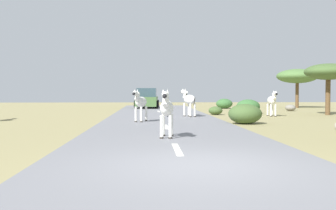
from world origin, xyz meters
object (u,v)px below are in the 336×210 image
zebra_1 (189,100)px  rock_3 (290,108)px  bush_1 (245,114)px  bush_3 (224,104)px  bush_0 (248,106)px  zebra_0 (140,102)px  tree_3 (297,76)px  zebra_2 (272,101)px  car_0 (147,99)px  zebra_3 (167,109)px  bush_2 (216,111)px  tree_0 (328,72)px

zebra_1 → rock_3: bearing=16.2°
bush_1 → bush_3: bush_1 is taller
bush_1 → bush_0: bearing=74.2°
zebra_0 → bush_1: zebra_0 is taller
tree_3 → bush_0: tree_3 is taller
tree_3 → bush_3: tree_3 is taller
zebra_2 → bush_3: 10.49m
car_0 → bush_1: size_ratio=2.88×
car_0 → bush_3: size_ratio=3.08×
tree_3 → bush_1: size_ratio=2.42×
zebra_1 → car_0: 11.95m
bush_1 → zebra_1: bearing=115.1°
zebra_0 → car_0: bearing=-71.7°
zebra_3 → tree_3: (12.98, 22.13, 1.94)m
bush_1 → bush_2: bush_1 is taller
tree_3 → zebra_0: bearing=-131.3°
tree_0 → bush_2: (-7.06, 0.61, -2.44)m
car_0 → tree_3: (13.71, 0.53, 2.03)m
zebra_1 → bush_0: bearing=17.1°
bush_0 → tree_0: bearing=-22.0°
zebra_1 → bush_0: 5.73m
zebra_0 → bush_0: bearing=-115.4°
tree_0 → zebra_3: bearing=-132.8°
zebra_0 → zebra_2: 8.94m
tree_0 → bush_1: bearing=-137.9°
tree_0 → bush_1: size_ratio=2.12×
zebra_3 → car_0: car_0 is taller
zebra_3 → rock_3: zebra_3 is taller
zebra_3 → rock_3: size_ratio=1.93×
tree_3 → bush_3: 7.42m
zebra_0 → rock_3: 15.33m
zebra_1 → zebra_2: (5.11, 0.73, -0.09)m
zebra_3 → tree_3: size_ratio=0.43×
car_0 → bush_0: size_ratio=2.78×
zebra_0 → bush_1: size_ratio=1.02×
bush_3 → bush_0: bearing=-89.2°
bush_0 → zebra_1: bearing=-140.8°
zebra_2 → bush_3: bearing=-83.6°
zebra_2 → bush_1: size_ratio=1.08×
zebra_3 → bush_2: zebra_3 is taller
tree_3 → rock_3: size_ratio=4.49×
zebra_1 → bush_2: bearing=27.8°
zebra_2 → bush_1: zebra_2 is taller
tree_0 → bush_2: 7.50m
tree_3 → bush_3: (-6.92, -1.05, -2.45)m
tree_0 → rock_3: bearing=95.6°
zebra_2 → bush_0: bearing=-74.5°
bush_0 → bush_3: bush_0 is taller
bush_0 → bush_2: (-2.45, -1.26, -0.21)m
bush_1 → bush_3: 15.84m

